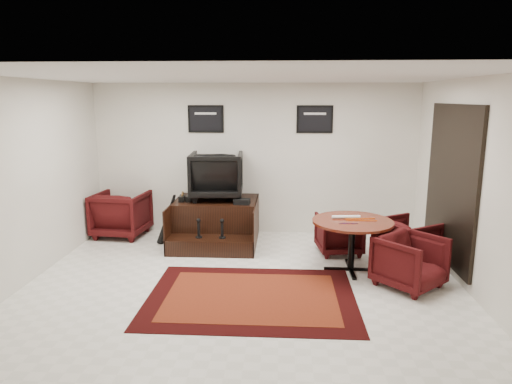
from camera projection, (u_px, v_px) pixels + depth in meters
ground at (244, 283)px, 6.37m from camera, size 6.00×6.00×0.00m
room_shell at (274, 155)px, 6.10m from camera, size 6.02×5.02×2.81m
area_rug at (251, 297)px, 5.90m from camera, size 2.68×2.01×0.01m
shine_podium at (216, 223)px, 8.13m from camera, size 1.46×1.51×0.75m
shine_chair at (216, 173)px, 8.10m from camera, size 0.96×0.90×0.93m
shoes_pair at (185, 198)px, 8.01m from camera, size 0.24×0.28×0.10m
polish_kit at (242, 202)px, 7.76m from camera, size 0.28×0.21×0.09m
umbrella_black at (167, 219)px, 7.96m from camera, size 0.34×0.13×0.93m
umbrella_hooked at (169, 217)px, 8.12m from camera, size 0.33×0.12×0.89m
armchair_side at (121, 212)px, 8.46m from camera, size 0.98×0.93×0.92m
meeting_table at (352, 226)px, 6.69m from camera, size 1.18×1.18×0.77m
table_chair_back at (339, 232)px, 7.54m from camera, size 0.78×0.74×0.71m
table_chair_window at (407, 239)px, 7.03m from camera, size 1.01×1.03×0.79m
table_chair_corner at (410, 259)px, 6.16m from camera, size 1.05×1.05×0.79m
paper_roll at (346, 217)px, 6.77m from camera, size 0.42×0.09×0.05m
table_clutter at (359, 220)px, 6.67m from camera, size 0.57×0.33×0.01m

